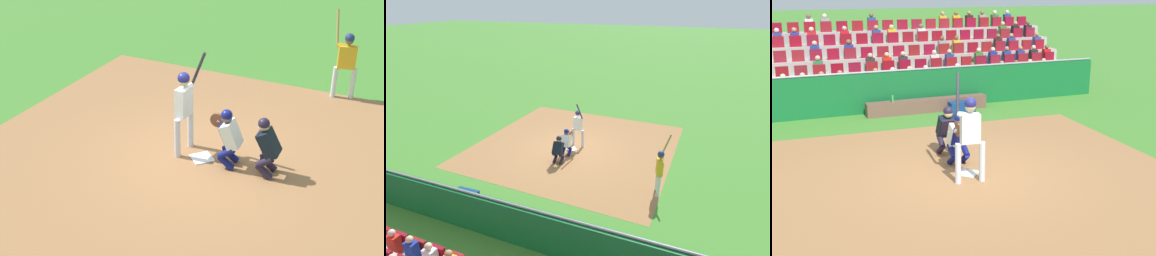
# 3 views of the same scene
# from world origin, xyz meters

# --- Properties ---
(ground_plane) EXTENTS (160.00, 160.00, 0.00)m
(ground_plane) POSITION_xyz_m (0.00, 0.00, 0.00)
(ground_plane) COLOR #43802E
(infield_dirt_patch) EXTENTS (9.56, 9.29, 0.01)m
(infield_dirt_patch) POSITION_xyz_m (0.00, 0.50, 0.00)
(infield_dirt_patch) COLOR #9F6C42
(infield_dirt_patch) RESTS_ON ground_plane
(home_plate_marker) EXTENTS (0.62, 0.62, 0.02)m
(home_plate_marker) POSITION_xyz_m (0.00, 0.00, 0.02)
(home_plate_marker) COLOR white
(home_plate_marker) RESTS_ON infield_dirt_patch
(batter_at_plate) EXTENTS (0.67, 0.59, 2.32)m
(batter_at_plate) POSITION_xyz_m (0.14, 0.47, 1.16)
(batter_at_plate) COLOR silver
(batter_at_plate) RESTS_ON ground_plane
(catcher_crouching) EXTENTS (0.47, 0.72, 1.29)m
(catcher_crouching) POSITION_xyz_m (-0.00, -0.58, 0.72)
(catcher_crouching) COLOR navy
(catcher_crouching) RESTS_ON ground_plane
(home_plate_umpire) EXTENTS (0.46, 0.49, 1.27)m
(home_plate_umpire) POSITION_xyz_m (-0.02, -1.41, 0.69)
(home_plate_umpire) COLOR #221A2F
(home_plate_umpire) RESTS_ON ground_plane
(dugout_wall) EXTENTS (15.09, 0.24, 1.38)m
(dugout_wall) POSITION_xyz_m (0.00, -6.29, 0.67)
(dugout_wall) COLOR #13612D
(dugout_wall) RESTS_ON ground_plane
(dugout_bench) EXTENTS (4.08, 0.40, 0.44)m
(dugout_bench) POSITION_xyz_m (-0.88, -5.74, 0.22)
(dugout_bench) COLOR brown
(dugout_bench) RESTS_ON ground_plane
(water_bottle_on_bench) EXTENTS (0.07, 0.07, 0.23)m
(water_bottle_on_bench) POSITION_xyz_m (0.32, -5.65, 0.56)
(water_bottle_on_bench) COLOR green
(water_bottle_on_bench) RESTS_ON dugout_bench
(equipment_duffel_bag) EXTENTS (0.87, 0.39, 0.39)m
(equipment_duffel_bag) POSITION_xyz_m (-1.87, -5.17, 0.19)
(equipment_duffel_bag) COLOR navy
(equipment_duffel_bag) RESTS_ON ground_plane
(on_deck_batter) EXTENTS (0.44, 0.76, 2.28)m
(on_deck_batter) POSITION_xyz_m (4.40, -2.15, 1.10)
(on_deck_batter) COLOR silver
(on_deck_batter) RESTS_ON ground_plane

